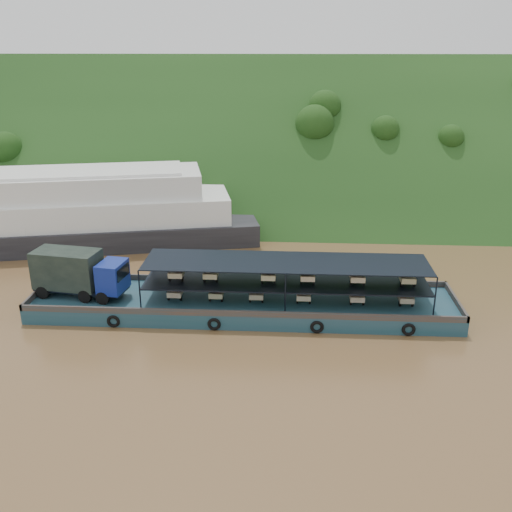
{
  "coord_description": "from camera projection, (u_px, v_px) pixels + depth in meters",
  "views": [
    {
      "loc": [
        0.86,
        -44.81,
        21.1
      ],
      "look_at": [
        -2.0,
        3.0,
        3.2
      ],
      "focal_mm": 40.0,
      "sensor_mm": 36.0,
      "label": 1
    }
  ],
  "objects": [
    {
      "name": "passenger_ferry",
      "position": [
        72.0,
        212.0,
        63.24
      ],
      "size": [
        41.9,
        18.77,
        8.23
      ],
      "rotation": [
        0.0,
        0.0,
        0.22
      ],
      "color": "black",
      "rests_on": "ground"
    },
    {
      "name": "ground",
      "position": [
        277.0,
        303.0,
        49.34
      ],
      "size": [
        160.0,
        160.0,
        0.0
      ],
      "primitive_type": "plane",
      "color": "brown",
      "rests_on": "ground"
    },
    {
      "name": "hillside",
      "position": [
        283.0,
        198.0,
        83.0
      ],
      "size": [
        140.0,
        39.6,
        39.6
      ],
      "primitive_type": "cube",
      "rotation": [
        0.79,
        0.0,
        0.0
      ],
      "color": "#163413",
      "rests_on": "ground"
    },
    {
      "name": "cargo_barge",
      "position": [
        221.0,
        297.0,
        47.45
      ],
      "size": [
        35.0,
        7.18,
        5.11
      ],
      "color": "#153D49",
      "rests_on": "ground"
    }
  ]
}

